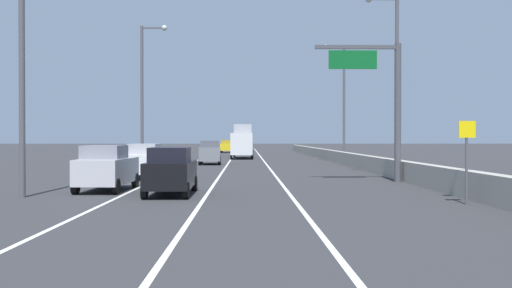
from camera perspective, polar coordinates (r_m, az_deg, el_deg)
The scene contains 17 objects.
ground_plane at distance 67.38m, azimuth -0.72°, elevation -1.40°, with size 320.00×320.00×0.00m, color #2D2D30.
lane_stripe_left at distance 58.62m, azimuth -6.06°, elevation -1.71°, with size 0.16×130.00×0.00m, color silver.
lane_stripe_center at distance 58.41m, azimuth -2.64°, elevation -1.71°, with size 0.16×130.00×0.00m, color silver.
lane_stripe_right at distance 58.42m, azimuth 0.80°, elevation -1.71°, with size 0.16×130.00×0.00m, color silver.
jersey_barrier_right at distance 44.27m, azimuth 10.49°, elevation -1.77°, with size 0.60×120.00×1.10m, color #9E998E.
overhead_sign_gantry at distance 31.68m, azimuth 12.71°, elevation 4.84°, with size 4.68×0.36×7.50m.
speed_advisory_sign at distance 21.80m, azimuth 20.33°, elevation -1.08°, with size 0.60×0.11×3.00m.
lamp_post_right_second at distance 37.39m, azimuth 13.57°, elevation 6.87°, with size 2.14×0.44×11.40m.
lamp_post_right_third at distance 55.85m, azimuth 8.57°, elevation 4.81°, with size 2.14×0.44×11.40m.
lamp_post_left_near at distance 24.95m, azimuth -21.89°, elevation 9.97°, with size 2.14×0.44×11.40m.
lamp_post_left_mid at distance 46.65m, azimuth -11.06°, elevation 5.63°, with size 2.14×0.44×11.40m.
car_silver_0 at distance 26.56m, azimuth -14.70°, elevation -2.35°, with size 2.11×4.43×2.06m.
car_black_1 at distance 24.10m, azimuth -8.51°, elevation -2.71°, with size 1.86×4.35×2.00m.
car_gray_2 at distance 51.36m, azimuth -4.63°, elevation -0.86°, with size 2.06×4.59×2.13m.
car_yellow_3 at distance 91.22m, azimuth -2.97°, elevation -0.23°, with size 1.98×4.67×2.03m.
car_white_4 at distance 34.25m, azimuth -10.92°, elevation -1.68°, with size 2.03×4.79×2.04m.
box_truck at distance 65.93m, azimuth -1.36°, elevation 0.14°, with size 2.63×8.59×4.00m.
Camera 1 is at (-0.36, -3.34, 2.40)m, focal length 39.99 mm.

